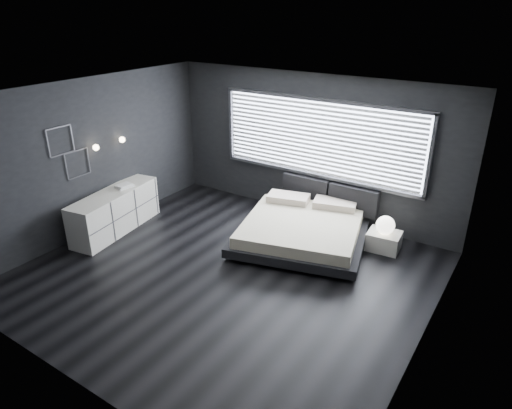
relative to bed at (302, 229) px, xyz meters
The scene contains 12 objects.
room 2.02m from the bed, 107.24° to the right, with size 6.04×6.00×2.80m.
window 1.77m from the bed, 104.87° to the left, with size 4.14×0.09×1.52m.
headboard 1.09m from the bed, 89.41° to the left, with size 1.96×0.16×0.52m.
sconce_near 3.94m from the bed, 155.48° to the right, with size 0.18×0.11×0.11m.
sconce_far 3.75m from the bed, 164.44° to the right, with size 0.18×0.11×0.11m.
wall_art_upper 4.37m from the bed, 148.32° to the right, with size 0.01×0.48×0.48m.
wall_art_lower 4.10m from the bed, 151.41° to the right, with size 0.01×0.48×0.48m.
bed is the anchor object (origin of this frame).
nightstand 1.43m from the bed, 23.54° to the left, with size 0.55×0.46×0.32m, color silver.
orb_lamp 1.44m from the bed, 22.40° to the left, with size 0.32×0.32×0.32m, color white.
dresser 3.49m from the bed, 154.74° to the right, with size 0.84×2.00×0.78m.
book_stack 3.42m from the bed, 159.06° to the right, with size 0.29×0.35×0.06m.
Camera 1 is at (3.79, -4.90, 3.98)m, focal length 32.00 mm.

